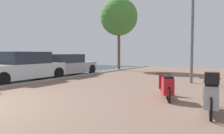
# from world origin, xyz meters

# --- Properties ---
(scooter_mid) EXTENTS (0.57, 1.77, 1.05)m
(scooter_mid) POSITION_xyz_m (5.54, 2.40, 0.47)
(scooter_mid) COLOR black
(scooter_mid) RESTS_ON ground
(scooter_far) EXTENTS (0.90, 1.70, 0.77)m
(scooter_far) POSITION_xyz_m (4.18, 3.71, 0.40)
(scooter_far) COLOR black
(scooter_far) RESTS_ON ground
(parked_car_near) EXTENTS (1.97, 4.49, 1.49)m
(parked_car_near) POSITION_xyz_m (-3.52, 4.81, 0.69)
(parked_car_near) COLOR silver
(parked_car_near) RESTS_ON ground
(parked_car_far) EXTENTS (1.88, 4.48, 1.35)m
(parked_car_far) POSITION_xyz_m (-3.51, 8.10, 0.63)
(parked_car_far) COLOR #A4A5AC
(parked_car_far) RESTS_ON ground
(lamp_post) EXTENTS (0.20, 0.52, 6.24)m
(lamp_post) POSITION_xyz_m (4.17, 8.06, 3.44)
(lamp_post) COLOR slate
(lamp_post) RESTS_ON ground
(street_tree) EXTENTS (3.05, 3.05, 5.90)m
(street_tree) POSITION_xyz_m (-2.49, 13.57, 4.35)
(street_tree) COLOR brown
(street_tree) RESTS_ON ground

